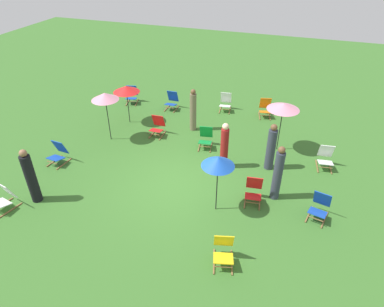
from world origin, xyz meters
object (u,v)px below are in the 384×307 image
Objects in this scene: person_0 at (278,174)px; person_2 at (31,177)px; deckchair_11 at (223,251)px; person_1 at (224,147)px; person_3 at (271,148)px; deckchair_1 at (265,108)px; umbrella_2 at (105,97)px; umbrella_0 at (283,106)px; deckchair_3 at (172,101)px; umbrella_3 at (218,162)px; deckchair_2 at (206,138)px; deckchair_8 at (132,95)px; deckchair_7 at (325,158)px; deckchair_4 at (320,207)px; deckchair_10 at (4,198)px; deckchair_6 at (157,126)px; deckchair_5 at (254,191)px; person_4 at (193,111)px; deckchair_9 at (58,153)px; umbrella_1 at (126,89)px; deckchair_0 at (225,103)px.

person_0 is 7.27m from person_2.
person_1 is at bearing 89.44° from deckchair_11.
person_1 is 1.56m from person_3.
umbrella_2 is at bearing -157.42° from deckchair_1.
umbrella_0 is 1.11× the size of person_1.
umbrella_3 is at bearing -59.05° from deckchair_3.
deckchair_8 is (-4.47, 2.67, 0.00)m from deckchair_2.
deckchair_2 is at bearing 173.20° from deckchair_7.
deckchair_4 is 9.13m from deckchair_10.
umbrella_0 reaches higher than deckchair_6.
deckchair_5 is 8.50m from deckchair_8.
deckchair_2 and deckchair_3 have the same top height.
deckchair_3 is 8.86m from deckchair_11.
umbrella_3 is 1.09× the size of person_3.
person_4 is (-2.18, 4.35, -0.85)m from umbrella_3.
umbrella_2 is 5.62m from umbrella_3.
umbrella_0 is 2.98m from person_0.
deckchair_8 is at bearing 35.12° from person_1.
deckchair_5 is 1.00× the size of deckchair_9.
deckchair_5 is at bearing 6.82° from deckchair_9.
umbrella_1 is (0.82, -1.83, 1.14)m from deckchair_8.
person_2 is 1.06× the size of person_3.
deckchair_11 is 5.90m from umbrella_0.
deckchair_5 is 6.89m from umbrella_1.
person_0 is at bearing -91.81° from deckchair_1.
deckchair_4 is 0.43× the size of umbrella_2.
deckchair_5 is 6.86m from deckchair_9.
person_0 is at bearing 83.11° from person_2.
umbrella_0 is 4.13m from umbrella_3.
umbrella_1 is 6.33m from person_3.
deckchair_9 is 2.09m from person_2.
umbrella_0 is 6.26m from umbrella_1.
deckchair_8 is 2.31m from umbrella_1.
deckchair_0 is at bearing -7.14° from deckchair_8.
deckchair_5 and deckchair_8 have the same top height.
person_4 is (3.72, 6.28, 0.48)m from deckchair_10.
deckchair_7 is 10.31m from deckchair_10.
deckchair_11 is (6.57, 0.16, 0.00)m from deckchair_10.
person_1 is 0.94× the size of person_2.
person_2 is at bearing -93.34° from umbrella_1.
deckchair_4 is 3.90m from umbrella_0.
person_3 is at bearing -152.97° from person_0.
umbrella_0 is (5.03, -1.98, 1.39)m from deckchair_3.
deckchair_0 is 0.44× the size of umbrella_0.
deckchair_10 is 0.50× the size of person_3.
deckchair_6 is at bearing 134.16° from umbrella_3.
umbrella_1 is at bearing 157.31° from deckchair_6.
umbrella_0 is (2.67, -2.62, 1.39)m from deckchair_0.
umbrella_0 is at bearing -51.86° from deckchair_0.
deckchair_5 is 2.53m from deckchair_11.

